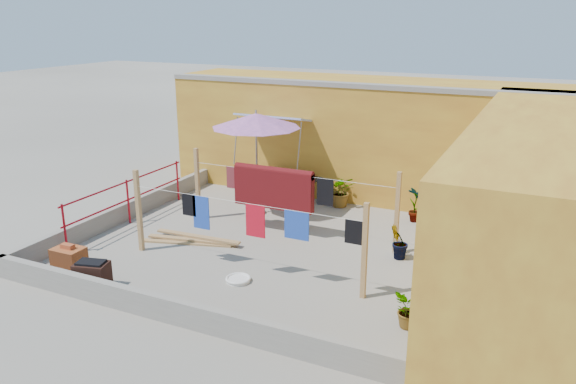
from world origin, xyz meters
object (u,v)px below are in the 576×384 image
object	(u,v)px
water_jug_a	(461,238)
plant_back_a	(341,191)
outdoor_table	(295,178)
brick_stack	(69,258)
white_basin	(238,279)
brazier	(92,275)
water_jug_b	(398,247)
patio_umbrella	(256,121)
green_hose	(469,224)

from	to	relation	value
water_jug_a	plant_back_a	distance (m)	3.59
outdoor_table	water_jug_a	world-z (taller)	outdoor_table
outdoor_table	brick_stack	size ratio (longest dim) A/B	2.66
white_basin	outdoor_table	bearing A→B (deg)	102.60
brick_stack	water_jug_a	world-z (taller)	brick_stack
brick_stack	brazier	world-z (taller)	brazier
brazier	water_jug_b	bearing A→B (deg)	40.47
brazier	white_basin	size ratio (longest dim) A/B	1.40
patio_umbrella	white_basin	size ratio (longest dim) A/B	5.45
brazier	water_jug_b	xyz separation A→B (m)	(4.72, 4.02, -0.12)
water_jug_a	green_hose	size ratio (longest dim) A/B	0.71
white_basin	green_hose	size ratio (longest dim) A/B	0.90
water_jug_a	green_hose	bearing A→B (deg)	90.00
brazier	plant_back_a	xyz separation A→B (m)	(2.55, 6.40, 0.17)
brazier	water_jug_b	distance (m)	6.20
outdoor_table	brick_stack	bearing A→B (deg)	-110.39
brick_stack	white_basin	distance (m)	3.48
brazier	white_basin	world-z (taller)	brazier
patio_umbrella	brick_stack	xyz separation A→B (m)	(-1.82, -4.56, -2.16)
brazier	plant_back_a	size ratio (longest dim) A/B	0.79
white_basin	green_hose	bearing A→B (deg)	54.69
brazier	plant_back_a	bearing A→B (deg)	68.29
patio_umbrella	brick_stack	bearing A→B (deg)	-111.80
patio_umbrella	white_basin	bearing A→B (deg)	-67.18
brazier	plant_back_a	world-z (taller)	plant_back_a
outdoor_table	plant_back_a	world-z (taller)	plant_back_a
brazier	green_hose	size ratio (longest dim) A/B	1.27
plant_back_a	outdoor_table	bearing A→B (deg)	180.00
brazier	water_jug_b	size ratio (longest dim) A/B	2.09
brazier	green_hose	distance (m)	8.68
outdoor_table	water_jug_b	world-z (taller)	outdoor_table
outdoor_table	green_hose	distance (m)	4.71
brick_stack	water_jug_a	xyz separation A→B (m)	(6.89, 4.61, -0.06)
patio_umbrella	brick_stack	distance (m)	5.36
outdoor_table	white_basin	world-z (taller)	outdoor_table
patio_umbrella	brick_stack	size ratio (longest dim) A/B	4.31
patio_umbrella	green_hose	xyz separation A→B (m)	(5.07, 1.41, -2.35)
brick_stack	green_hose	distance (m)	9.12
brick_stack	plant_back_a	bearing A→B (deg)	59.05
brazier	green_hose	xyz separation A→B (m)	(5.86, 6.40, -0.23)
brazier	patio_umbrella	bearing A→B (deg)	80.97
brazier	plant_back_a	distance (m)	6.89
white_basin	water_jug_a	size ratio (longest dim) A/B	1.28
water_jug_b	plant_back_a	xyz separation A→B (m)	(-2.17, 2.38, 0.29)
patio_umbrella	brazier	xyz separation A→B (m)	(-0.79, -4.99, -2.13)
water_jug_b	green_hose	distance (m)	2.64
white_basin	plant_back_a	bearing A→B (deg)	87.27
patio_umbrella	brazier	size ratio (longest dim) A/B	3.89
outdoor_table	green_hose	xyz separation A→B (m)	(4.67, -0.00, -0.59)
green_hose	plant_back_a	size ratio (longest dim) A/B	0.63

